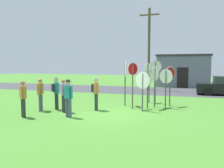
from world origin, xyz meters
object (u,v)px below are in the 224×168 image
(utility_pole, at_px, (149,48))
(stop_sign_rear_left, at_px, (149,82))
(person_holding_notes, at_px, (63,94))
(stop_sign_leaning_right, at_px, (170,79))
(stop_sign_center_cluster, at_px, (143,84))
(stop_sign_rear_right, at_px, (155,79))
(person_near_signs, at_px, (68,96))
(person_in_dark_shirt, at_px, (96,91))
(person_in_blue, at_px, (56,91))
(person_in_teal, at_px, (40,93))
(stop_sign_tallest, at_px, (166,82))
(stop_sign_nearest, at_px, (133,78))
(stop_sign_far_back, at_px, (155,75))
(person_with_sunhat, at_px, (23,97))
(stop_sign_low_front, at_px, (148,78))
(stop_sign_leaning_left, at_px, (125,75))

(utility_pole, distance_m, stop_sign_rear_left, 7.61)
(stop_sign_rear_left, height_order, person_holding_notes, stop_sign_rear_left)
(stop_sign_leaning_right, relative_size, stop_sign_center_cluster, 1.13)
(stop_sign_rear_right, distance_m, person_holding_notes, 5.08)
(stop_sign_rear_right, xyz_separation_m, person_near_signs, (-3.38, -3.75, -0.61))
(person_in_dark_shirt, distance_m, person_holding_notes, 1.68)
(person_in_blue, bearing_deg, person_in_teal, -136.97)
(stop_sign_tallest, bearing_deg, stop_sign_nearest, -158.35)
(stop_sign_center_cluster, height_order, stop_sign_far_back, stop_sign_far_back)
(utility_pole, distance_m, person_in_dark_shirt, 10.80)
(stop_sign_rear_left, distance_m, person_in_teal, 6.59)
(person_with_sunhat, bearing_deg, stop_sign_rear_left, 50.66)
(stop_sign_far_back, bearing_deg, person_near_signs, -124.05)
(stop_sign_low_front, bearing_deg, person_in_blue, -157.95)
(stop_sign_tallest, relative_size, person_holding_notes, 1.28)
(stop_sign_far_back, relative_size, person_in_dark_shirt, 1.53)
(stop_sign_rear_right, bearing_deg, stop_sign_leaning_right, 37.99)
(stop_sign_low_front, height_order, person_near_signs, stop_sign_low_front)
(stop_sign_rear_right, distance_m, stop_sign_tallest, 0.65)
(utility_pole, distance_m, stop_sign_tallest, 9.28)
(stop_sign_leaning_right, distance_m, person_with_sunhat, 7.95)
(stop_sign_low_front, distance_m, stop_sign_tallest, 1.03)
(person_in_dark_shirt, xyz_separation_m, person_in_teal, (-2.65, -1.09, -0.06))
(utility_pole, bearing_deg, person_in_dark_shirt, -96.07)
(stop_sign_leaning_right, height_order, stop_sign_center_cluster, stop_sign_leaning_right)
(stop_sign_center_cluster, relative_size, person_in_teal, 1.21)
(stop_sign_center_cluster, height_order, stop_sign_tallest, stop_sign_tallest)
(stop_sign_low_front, height_order, person_in_blue, stop_sign_low_front)
(person_in_blue, bearing_deg, stop_sign_nearest, 22.30)
(stop_sign_nearest, bearing_deg, utility_pole, 93.97)
(stop_sign_center_cluster, bearing_deg, stop_sign_rear_left, 92.53)
(stop_sign_leaning_left, xyz_separation_m, person_near_signs, (-1.67, -3.74, -0.82))
(stop_sign_tallest, xyz_separation_m, stop_sign_leaning_left, (-2.34, 0.12, 0.32))
(person_near_signs, height_order, person_holding_notes, person_near_signs)
(stop_sign_center_cluster, xyz_separation_m, person_in_teal, (-5.04, -1.62, -0.44))
(stop_sign_far_back, distance_m, person_in_teal, 6.75)
(stop_sign_tallest, relative_size, person_in_dark_shirt, 1.24)
(utility_pole, distance_m, person_in_teal, 12.39)
(stop_sign_nearest, height_order, person_with_sunhat, stop_sign_nearest)
(stop_sign_leaning_right, height_order, stop_sign_low_front, stop_sign_low_front)
(stop_sign_tallest, distance_m, person_near_signs, 5.42)
(stop_sign_tallest, distance_m, stop_sign_far_back, 1.46)
(stop_sign_leaning_right, height_order, person_near_signs, stop_sign_leaning_right)
(person_near_signs, relative_size, person_in_dark_shirt, 1.00)
(utility_pole, xyz_separation_m, stop_sign_tallest, (2.35, -8.63, -2.47))
(utility_pole, relative_size, person_with_sunhat, 4.47)
(person_holding_notes, bearing_deg, utility_pole, 77.80)
(stop_sign_low_front, bearing_deg, stop_sign_leaning_right, 45.77)
(stop_sign_far_back, height_order, person_with_sunhat, stop_sign_far_back)
(stop_sign_leaning_left, bearing_deg, stop_sign_center_cluster, -45.10)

